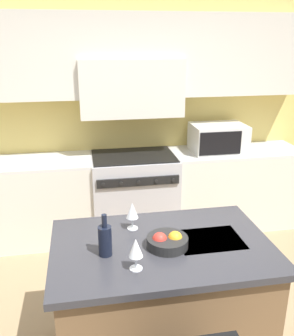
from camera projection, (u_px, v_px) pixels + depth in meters
back_cabinetry at (129, 90)px, 4.11m from camera, size 10.00×0.46×2.70m
back_counter at (134, 194)px, 4.26m from camera, size 3.92×0.62×0.93m
range_stove at (134, 195)px, 4.24m from camera, size 0.93×0.70×0.94m
microwave at (218, 138)px, 4.22m from camera, size 0.59×0.45×0.31m
kitchen_island at (161, 302)px, 2.54m from camera, size 1.41×0.92×0.90m
wine_bottle at (105, 240)px, 2.24m from camera, size 0.08×0.08×0.27m
wine_glass_near at (136, 249)px, 2.09m from camera, size 0.08×0.08×0.20m
wine_glass_far at (132, 211)px, 2.54m from camera, size 0.08×0.08×0.20m
fruit_bowl at (167, 241)px, 2.35m from camera, size 0.26×0.26×0.10m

